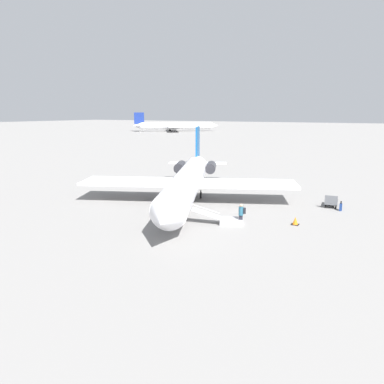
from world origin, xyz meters
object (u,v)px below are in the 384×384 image
(airplane_main, at_px, (188,181))
(airplane_far_right, at_px, (175,126))
(boarding_stairs, at_px, (226,220))
(luggage_cart, at_px, (331,202))
(passenger, at_px, (241,213))
(suitcase, at_px, (341,207))

(airplane_main, height_order, airplane_far_right, airplane_far_right)
(boarding_stairs, bearing_deg, luggage_cart, -145.66)
(boarding_stairs, distance_m, luggage_cart, 11.69)
(passenger, relative_size, suitcase, 1.98)
(airplane_far_right, xyz_separation_m, passenger, (121.44, 82.88, -1.52))
(passenger, xyz_separation_m, luggage_cart, (-9.77, 4.94, -0.54))
(airplane_main, bearing_deg, passenger, 32.72)
(airplane_main, bearing_deg, airplane_far_right, -171.18)
(passenger, distance_m, luggage_cart, 10.96)
(airplane_main, xyz_separation_m, passenger, (5.07, 7.74, -1.04))
(airplane_far_right, height_order, luggage_cart, airplane_far_right)
(suitcase, bearing_deg, airplane_main, -75.52)
(airplane_far_right, xyz_separation_m, luggage_cart, (111.67, 87.82, -2.06))
(airplane_main, height_order, suitcase, airplane_main)
(airplane_main, bearing_deg, luggage_cart, 86.31)
(airplane_far_right, bearing_deg, passenger, -90.70)
(boarding_stairs, relative_size, luggage_cart, 1.76)
(passenger, distance_m, suitcase, 10.49)
(luggage_cart, height_order, suitcase, luggage_cart)
(boarding_stairs, height_order, suitcase, boarding_stairs)
(boarding_stairs, height_order, luggage_cart, boarding_stairs)
(airplane_main, relative_size, boarding_stairs, 6.55)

